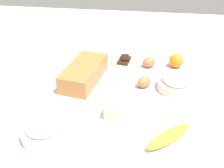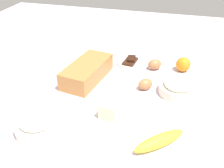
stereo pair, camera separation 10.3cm
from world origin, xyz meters
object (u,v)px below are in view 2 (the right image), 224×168
(loaf_pan, at_px, (87,71))
(flour_bowl, at_px, (178,87))
(banana, at_px, (160,141))
(orange_fruit, at_px, (183,64))
(chocolate_plate, at_px, (130,62))
(butter_block, at_px, (111,108))
(sugar_bowl, at_px, (37,124))
(egg_near_butter, at_px, (155,64))
(egg_beside_bowl, at_px, (145,84))

(loaf_pan, distance_m, flour_bowl, 0.40)
(banana, relative_size, orange_fruit, 2.73)
(orange_fruit, distance_m, chocolate_plate, 0.26)
(butter_block, relative_size, chocolate_plate, 0.69)
(sugar_bowl, bearing_deg, chocolate_plate, -20.11)
(flour_bowl, distance_m, sugar_bowl, 0.57)
(flour_bowl, relative_size, egg_near_butter, 2.26)
(chocolate_plate, bearing_deg, loaf_pan, 140.52)
(chocolate_plate, bearing_deg, egg_near_butter, -99.59)
(flour_bowl, distance_m, egg_beside_bowl, 0.13)
(butter_block, xyz_separation_m, egg_beside_bowl, (0.20, -0.10, -0.01))
(egg_near_butter, bearing_deg, butter_block, 163.66)
(banana, distance_m, orange_fruit, 0.53)
(flour_bowl, height_order, butter_block, flour_bowl)
(sugar_bowl, height_order, egg_near_butter, sugar_bowl)
(flour_bowl, relative_size, egg_beside_bowl, 2.33)
(egg_beside_bowl, bearing_deg, flour_bowl, -90.04)
(egg_near_butter, xyz_separation_m, egg_beside_bowl, (-0.19, 0.02, -0.00))
(sugar_bowl, relative_size, orange_fruit, 2.20)
(flour_bowl, height_order, chocolate_plate, flour_bowl)
(egg_near_butter, height_order, chocolate_plate, egg_near_butter)
(loaf_pan, xyz_separation_m, orange_fruit, (0.19, -0.42, -0.01))
(flour_bowl, height_order, banana, flour_bowl)
(egg_beside_bowl, bearing_deg, sugar_bowl, 138.51)
(loaf_pan, height_order, sugar_bowl, loaf_pan)
(egg_beside_bowl, bearing_deg, loaf_pan, 87.12)
(orange_fruit, bearing_deg, egg_near_butter, 98.18)
(flour_bowl, height_order, sugar_bowl, sugar_bowl)
(loaf_pan, height_order, butter_block, loaf_pan)
(banana, bearing_deg, loaf_pan, 47.83)
(egg_near_butter, distance_m, egg_beside_bowl, 0.19)
(flour_bowl, bearing_deg, sugar_bowl, 128.36)
(loaf_pan, xyz_separation_m, banana, (-0.33, -0.36, -0.02))
(banana, height_order, orange_fruit, orange_fruit)
(sugar_bowl, height_order, egg_beside_bowl, sugar_bowl)
(loaf_pan, height_order, flour_bowl, loaf_pan)
(egg_beside_bowl, bearing_deg, banana, -163.49)
(chocolate_plate, bearing_deg, orange_fruit, -90.44)
(loaf_pan, xyz_separation_m, chocolate_plate, (0.20, -0.16, -0.03))
(loaf_pan, relative_size, egg_beside_bowl, 4.53)
(orange_fruit, bearing_deg, banana, 173.69)
(loaf_pan, bearing_deg, flour_bowl, -82.68)
(banana, xyz_separation_m, orange_fruit, (0.52, -0.06, 0.01))
(flour_bowl, distance_m, orange_fruit, 0.21)
(egg_beside_bowl, bearing_deg, butter_block, 154.44)
(sugar_bowl, distance_m, chocolate_plate, 0.60)
(flour_bowl, distance_m, butter_block, 0.31)
(banana, bearing_deg, butter_block, 59.75)
(egg_near_butter, distance_m, chocolate_plate, 0.13)
(loaf_pan, xyz_separation_m, butter_block, (-0.22, -0.17, -0.01))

